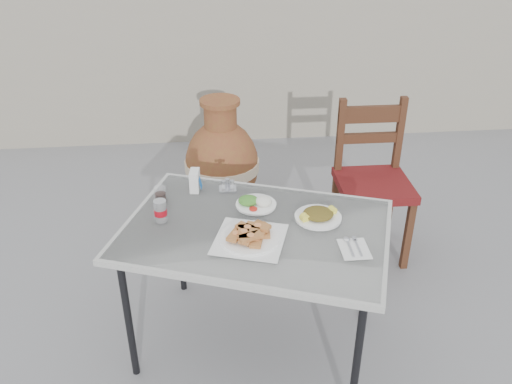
{
  "coord_description": "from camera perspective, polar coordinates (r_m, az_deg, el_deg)",
  "views": [
    {
      "loc": [
        -0.28,
        -1.9,
        1.92
      ],
      "look_at": [
        -0.09,
        0.04,
        0.81
      ],
      "focal_mm": 38.0,
      "sensor_mm": 36.0,
      "label": 1
    }
  ],
  "objects": [
    {
      "name": "salad_rice_plate",
      "position": [
        2.41,
        -0.05,
        -1.09
      ],
      "size": [
        0.18,
        0.18,
        0.05
      ],
      "color": "white",
      "rests_on": "cafe_table"
    },
    {
      "name": "cutlery_napkin",
      "position": [
        2.18,
        10.19,
        -5.71
      ],
      "size": [
        0.11,
        0.16,
        0.01
      ],
      "rotation": [
        0.0,
        0.0,
        -0.01
      ],
      "color": "white",
      "rests_on": "cafe_table"
    },
    {
      "name": "ground",
      "position": [
        2.71,
        2.09,
        -15.39
      ],
      "size": [
        80.0,
        80.0,
        0.0
      ],
      "primitive_type": "plane",
      "color": "#606062",
      "rests_on": "ground"
    },
    {
      "name": "pide_plate",
      "position": [
        2.18,
        -0.67,
        -4.46
      ],
      "size": [
        0.35,
        0.35,
        0.06
      ],
      "rotation": [
        0.0,
        0.0,
        -0.31
      ],
      "color": "white",
      "rests_on": "cafe_table"
    },
    {
      "name": "chair",
      "position": [
        3.13,
        12.14,
        1.3
      ],
      "size": [
        0.4,
        0.4,
        0.9
      ],
      "rotation": [
        0.0,
        0.0,
        -0.01
      ],
      "color": "#321D0D",
      "rests_on": "ground"
    },
    {
      "name": "terracotta_urn",
      "position": [
        3.42,
        -3.6,
        2.8
      ],
      "size": [
        0.47,
        0.47,
        0.82
      ],
      "color": "brown",
      "rests_on": "ground"
    },
    {
      "name": "cola_glass",
      "position": [
        2.46,
        -10.02,
        -0.4
      ],
      "size": [
        0.05,
        0.05,
        0.08
      ],
      "color": "white",
      "rests_on": "cafe_table"
    },
    {
      "name": "back_wall",
      "position": [
        4.6,
        -1.86,
        13.0
      ],
      "size": [
        6.0,
        0.25,
        1.2
      ],
      "primitive_type": "cube",
      "color": "gray",
      "rests_on": "ground"
    },
    {
      "name": "soda_can",
      "position": [
        2.32,
        -10.02,
        -1.97
      ],
      "size": [
        0.06,
        0.06,
        0.1
      ],
      "color": "silver",
      "rests_on": "cafe_table"
    },
    {
      "name": "napkin_holder",
      "position": [
        2.53,
        -6.46,
        1.2
      ],
      "size": [
        0.06,
        0.09,
        0.1
      ],
      "rotation": [
        0.0,
        0.0,
        -0.11
      ],
      "color": "white",
      "rests_on": "cafe_table"
    },
    {
      "name": "salad_chopped_plate",
      "position": [
        2.34,
        6.56,
        -2.42
      ],
      "size": [
        0.2,
        0.2,
        0.04
      ],
      "color": "white",
      "rests_on": "cafe_table"
    },
    {
      "name": "cafe_table",
      "position": [
        2.3,
        -0.05,
        -4.67
      ],
      "size": [
        1.29,
        1.07,
        0.67
      ],
      "rotation": [
        0.0,
        0.0,
        -0.34
      ],
      "color": "black",
      "rests_on": "ground"
    },
    {
      "name": "condiment_caddy",
      "position": [
        2.53,
        -3.0,
        0.58
      ],
      "size": [
        0.08,
        0.07,
        0.06
      ],
      "rotation": [
        0.0,
        0.0,
        -0.03
      ],
      "color": "silver",
      "rests_on": "cafe_table"
    }
  ]
}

